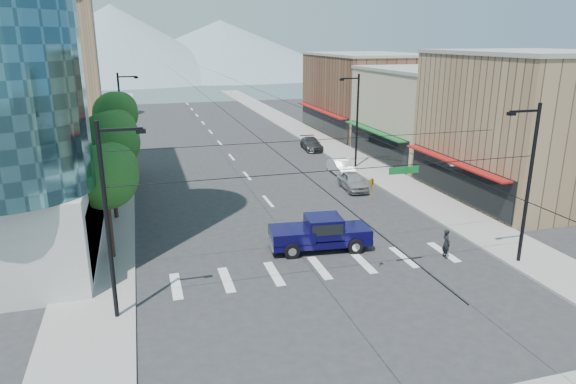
% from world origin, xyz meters
% --- Properties ---
extents(ground, '(160.00, 160.00, 0.00)m').
position_xyz_m(ground, '(0.00, 0.00, 0.00)').
color(ground, '#28282B').
rests_on(ground, ground).
extents(sidewalk_left, '(4.00, 120.00, 0.15)m').
position_xyz_m(sidewalk_left, '(-12.00, 40.00, 0.07)').
color(sidewalk_left, gray).
rests_on(sidewalk_left, ground).
extents(sidewalk_right, '(4.00, 120.00, 0.15)m').
position_xyz_m(sidewalk_right, '(12.00, 40.00, 0.07)').
color(sidewalk_right, gray).
rests_on(sidewalk_right, ground).
extents(shop_near, '(12.00, 14.00, 11.00)m').
position_xyz_m(shop_near, '(20.00, 10.00, 5.50)').
color(shop_near, '#8C6B4C').
rests_on(shop_near, ground).
extents(shop_mid, '(12.00, 14.00, 9.00)m').
position_xyz_m(shop_mid, '(20.00, 24.00, 4.50)').
color(shop_mid, tan).
rests_on(shop_mid, ground).
extents(shop_far, '(12.00, 18.00, 10.00)m').
position_xyz_m(shop_far, '(20.00, 40.00, 5.00)').
color(shop_far, brown).
rests_on(shop_far, ground).
extents(clock_tower, '(4.80, 4.80, 20.40)m').
position_xyz_m(clock_tower, '(-16.50, 62.00, 10.64)').
color(clock_tower, '#8C6B4C').
rests_on(clock_tower, ground).
extents(mountain_left, '(80.00, 80.00, 22.00)m').
position_xyz_m(mountain_left, '(-15.00, 150.00, 11.00)').
color(mountain_left, gray).
rests_on(mountain_left, ground).
extents(mountain_right, '(90.00, 90.00, 18.00)m').
position_xyz_m(mountain_right, '(20.00, 160.00, 9.00)').
color(mountain_right, gray).
rests_on(mountain_right, ground).
extents(tree_near, '(3.65, 3.64, 6.71)m').
position_xyz_m(tree_near, '(-11.07, 6.10, 4.99)').
color(tree_near, black).
rests_on(tree_near, ground).
extents(tree_midnear, '(4.09, 4.09, 7.52)m').
position_xyz_m(tree_midnear, '(-11.07, 13.10, 5.59)').
color(tree_midnear, black).
rests_on(tree_midnear, ground).
extents(tree_midfar, '(3.65, 3.64, 6.71)m').
position_xyz_m(tree_midfar, '(-11.07, 20.10, 4.99)').
color(tree_midfar, black).
rests_on(tree_midfar, ground).
extents(tree_far, '(4.09, 4.09, 7.52)m').
position_xyz_m(tree_far, '(-11.07, 27.10, 5.59)').
color(tree_far, black).
rests_on(tree_far, ground).
extents(signal_rig, '(21.80, 0.20, 9.00)m').
position_xyz_m(signal_rig, '(0.19, -1.00, 4.64)').
color(signal_rig, black).
rests_on(signal_rig, ground).
extents(lamp_pole_nw, '(2.00, 0.25, 9.00)m').
position_xyz_m(lamp_pole_nw, '(-10.67, 30.00, 4.94)').
color(lamp_pole_nw, black).
rests_on(lamp_pole_nw, ground).
extents(lamp_pole_ne, '(2.00, 0.25, 9.00)m').
position_xyz_m(lamp_pole_ne, '(10.67, 22.00, 4.94)').
color(lamp_pole_ne, black).
rests_on(lamp_pole_ne, ground).
extents(pickup_truck, '(6.27, 2.85, 2.06)m').
position_xyz_m(pickup_truck, '(0.66, 4.00, 1.07)').
color(pickup_truck, '#0A0737').
rests_on(pickup_truck, ground).
extents(pedestrian, '(0.47, 0.66, 1.72)m').
position_xyz_m(pedestrian, '(7.27, 0.83, 0.86)').
color(pedestrian, black).
rests_on(pedestrian, ground).
extents(parked_car_near, '(2.06, 4.39, 1.45)m').
position_xyz_m(parked_car_near, '(7.61, 15.20, 0.73)').
color(parked_car_near, '#9D9DA1').
rests_on(parked_car_near, ground).
extents(parked_car_mid, '(1.55, 4.26, 1.40)m').
position_xyz_m(parked_car_mid, '(8.49, 20.07, 0.70)').
color(parked_car_mid, silver).
rests_on(parked_car_mid, ground).
extents(parked_car_far, '(2.27, 4.80, 1.35)m').
position_xyz_m(parked_car_far, '(9.40, 31.26, 0.68)').
color(parked_car_far, '#343537').
rests_on(parked_car_far, ground).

